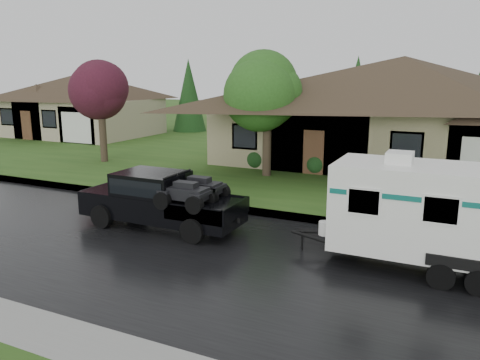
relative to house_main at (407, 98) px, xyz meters
The scene contains 11 objects.
ground 14.48m from the house_main, 99.41° to the right, with size 140.00×140.00×0.00m, color #2A5019.
road 16.40m from the house_main, 98.24° to the right, with size 140.00×8.00×0.01m, color black.
curb 12.32m from the house_main, 101.19° to the right, with size 140.00×0.50×0.15m, color gray.
lawn 4.36m from the house_main, 153.11° to the left, with size 140.00×26.00×0.15m, color #2A5019.
house_main is the anchor object (origin of this frame).
house_far 24.17m from the house_main, behind, with size 10.80×8.64×5.80m.
tree_left_green 8.13m from the house_main, 132.00° to the right, with size 3.41×3.41×5.64m.
tree_red 16.22m from the house_main, 156.78° to the right, with size 3.21×3.21×5.31m.
shrub_row 5.42m from the house_main, 93.69° to the right, with size 13.60×1.00×1.00m.
pickup_truck 15.58m from the house_main, 112.29° to the right, with size 5.29×2.01×1.76m.
travel_trailer 14.66m from the house_main, 78.18° to the right, with size 6.52×2.29×2.92m.
Camera 1 is at (4.97, -12.26, 4.74)m, focal length 35.00 mm.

